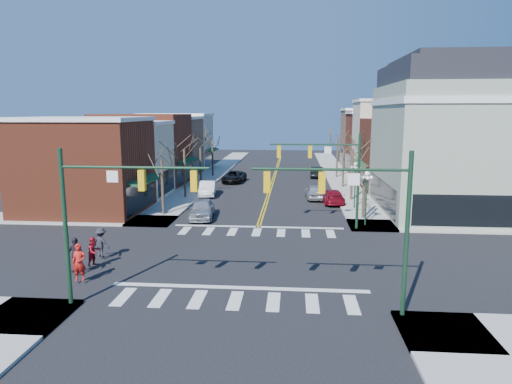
% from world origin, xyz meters
% --- Properties ---
extents(ground, '(160.00, 160.00, 0.00)m').
position_xyz_m(ground, '(0.00, 0.00, 0.00)').
color(ground, black).
rests_on(ground, ground).
extents(sidewalk_left, '(3.50, 70.00, 0.15)m').
position_xyz_m(sidewalk_left, '(-8.75, 20.00, 0.07)').
color(sidewalk_left, '#9E9B93').
rests_on(sidewalk_left, ground).
extents(sidewalk_right, '(3.50, 70.00, 0.15)m').
position_xyz_m(sidewalk_right, '(8.75, 20.00, 0.07)').
color(sidewalk_right, '#9E9B93').
rests_on(sidewalk_right, ground).
extents(bldg_left_brick_a, '(10.00, 8.50, 8.00)m').
position_xyz_m(bldg_left_brick_a, '(-15.50, 11.75, 4.00)').
color(bldg_left_brick_a, maroon).
rests_on(bldg_left_brick_a, ground).
extents(bldg_left_stucco_a, '(10.00, 7.00, 7.50)m').
position_xyz_m(bldg_left_stucco_a, '(-15.50, 19.50, 3.75)').
color(bldg_left_stucco_a, beige).
rests_on(bldg_left_stucco_a, ground).
extents(bldg_left_brick_b, '(10.00, 9.00, 8.50)m').
position_xyz_m(bldg_left_brick_b, '(-15.50, 27.50, 4.25)').
color(bldg_left_brick_b, maroon).
rests_on(bldg_left_brick_b, ground).
extents(bldg_left_tan, '(10.00, 7.50, 7.80)m').
position_xyz_m(bldg_left_tan, '(-15.50, 35.75, 3.90)').
color(bldg_left_tan, '#9C7056').
rests_on(bldg_left_tan, ground).
extents(bldg_left_stucco_b, '(10.00, 8.00, 8.20)m').
position_xyz_m(bldg_left_stucco_b, '(-15.50, 43.50, 4.10)').
color(bldg_left_stucco_b, beige).
rests_on(bldg_left_stucco_b, ground).
extents(bldg_right_brick_a, '(10.00, 8.50, 8.00)m').
position_xyz_m(bldg_right_brick_a, '(15.50, 25.75, 4.00)').
color(bldg_right_brick_a, maroon).
rests_on(bldg_right_brick_a, ground).
extents(bldg_right_stucco, '(10.00, 7.00, 10.00)m').
position_xyz_m(bldg_right_stucco, '(15.50, 33.50, 5.00)').
color(bldg_right_stucco, beige).
rests_on(bldg_right_stucco, ground).
extents(bldg_right_brick_b, '(10.00, 8.00, 8.50)m').
position_xyz_m(bldg_right_brick_b, '(15.50, 41.00, 4.25)').
color(bldg_right_brick_b, maroon).
rests_on(bldg_right_brick_b, ground).
extents(bldg_right_tan, '(10.00, 8.00, 9.00)m').
position_xyz_m(bldg_right_tan, '(15.50, 49.00, 4.50)').
color(bldg_right_tan, '#9C7056').
rests_on(bldg_right_tan, ground).
extents(victorian_corner, '(12.25, 14.25, 13.30)m').
position_xyz_m(victorian_corner, '(16.50, 14.50, 6.66)').
color(victorian_corner, '#929E89').
rests_on(victorian_corner, ground).
extents(traffic_mast_near_left, '(6.60, 0.28, 7.20)m').
position_xyz_m(traffic_mast_near_left, '(-5.55, -7.40, 4.71)').
color(traffic_mast_near_left, '#14331E').
rests_on(traffic_mast_near_left, ground).
extents(traffic_mast_near_right, '(6.60, 0.28, 7.20)m').
position_xyz_m(traffic_mast_near_right, '(5.55, -7.40, 4.71)').
color(traffic_mast_near_right, '#14331E').
rests_on(traffic_mast_near_right, ground).
extents(traffic_mast_far_right, '(6.60, 0.28, 7.20)m').
position_xyz_m(traffic_mast_far_right, '(5.55, 7.40, 4.71)').
color(traffic_mast_far_right, '#14331E').
rests_on(traffic_mast_far_right, ground).
extents(lamppost_corner, '(0.36, 0.36, 4.33)m').
position_xyz_m(lamppost_corner, '(8.20, 8.50, 2.96)').
color(lamppost_corner, '#14331E').
rests_on(lamppost_corner, ground).
extents(lamppost_midblock, '(0.36, 0.36, 4.33)m').
position_xyz_m(lamppost_midblock, '(8.20, 15.00, 2.96)').
color(lamppost_midblock, '#14331E').
rests_on(lamppost_midblock, ground).
extents(tree_left_a, '(0.24, 0.24, 4.76)m').
position_xyz_m(tree_left_a, '(-8.40, 11.00, 2.38)').
color(tree_left_a, '#382B21').
rests_on(tree_left_a, ground).
extents(tree_left_b, '(0.24, 0.24, 5.04)m').
position_xyz_m(tree_left_b, '(-8.40, 19.00, 2.52)').
color(tree_left_b, '#382B21').
rests_on(tree_left_b, ground).
extents(tree_left_c, '(0.24, 0.24, 4.55)m').
position_xyz_m(tree_left_c, '(-8.40, 27.00, 2.27)').
color(tree_left_c, '#382B21').
rests_on(tree_left_c, ground).
extents(tree_left_d, '(0.24, 0.24, 4.90)m').
position_xyz_m(tree_left_d, '(-8.40, 35.00, 2.45)').
color(tree_left_d, '#382B21').
rests_on(tree_left_d, ground).
extents(tree_right_a, '(0.24, 0.24, 4.62)m').
position_xyz_m(tree_right_a, '(8.40, 11.00, 2.31)').
color(tree_right_a, '#382B21').
rests_on(tree_right_a, ground).
extents(tree_right_b, '(0.24, 0.24, 5.18)m').
position_xyz_m(tree_right_b, '(8.40, 19.00, 2.59)').
color(tree_right_b, '#382B21').
rests_on(tree_right_b, ground).
extents(tree_right_c, '(0.24, 0.24, 4.83)m').
position_xyz_m(tree_right_c, '(8.40, 27.00, 2.42)').
color(tree_right_c, '#382B21').
rests_on(tree_right_c, ground).
extents(tree_right_d, '(0.24, 0.24, 4.97)m').
position_xyz_m(tree_right_d, '(8.40, 35.00, 2.48)').
color(tree_right_d, '#382B21').
rests_on(tree_right_d, ground).
extents(car_left_near, '(2.38, 4.93, 1.62)m').
position_xyz_m(car_left_near, '(-4.90, 10.26, 0.81)').
color(car_left_near, '#B0B1B5').
rests_on(car_left_near, ground).
extents(car_left_mid, '(2.15, 4.79, 1.53)m').
position_xyz_m(car_left_mid, '(-6.40, 20.65, 0.76)').
color(car_left_mid, white).
rests_on(car_left_mid, ground).
extents(car_left_far, '(2.85, 5.33, 1.42)m').
position_xyz_m(car_left_far, '(-4.80, 30.04, 0.71)').
color(car_left_far, black).
rests_on(car_left_far, ground).
extents(car_right_near, '(2.31, 4.87, 1.37)m').
position_xyz_m(car_right_near, '(6.40, 17.52, 0.69)').
color(car_right_near, maroon).
rests_on(car_right_near, ground).
extents(car_right_mid, '(2.08, 4.56, 1.52)m').
position_xyz_m(car_right_mid, '(4.80, 19.60, 0.76)').
color(car_right_mid, silver).
rests_on(car_right_mid, ground).
extents(car_right_far, '(1.97, 4.61, 1.48)m').
position_xyz_m(car_right_far, '(5.82, 35.49, 0.74)').
color(car_right_far, black).
rests_on(car_right_far, ground).
extents(pedestrian_red_a, '(0.77, 0.55, 1.96)m').
position_xyz_m(pedestrian_red_a, '(-8.26, -4.70, 1.13)').
color(pedestrian_red_a, red).
rests_on(pedestrian_red_a, sidewalk_left).
extents(pedestrian_red_b, '(0.91, 1.00, 1.66)m').
position_xyz_m(pedestrian_red_b, '(-8.53, -2.36, 0.98)').
color(pedestrian_red_b, '#AE121F').
rests_on(pedestrian_red_b, sidewalk_left).
extents(pedestrian_dark_a, '(1.23, 0.90, 1.94)m').
position_xyz_m(pedestrian_dark_a, '(-9.05, -3.46, 1.12)').
color(pedestrian_dark_a, '#222129').
rests_on(pedestrian_dark_a, sidewalk_left).
extents(pedestrian_dark_b, '(1.30, 1.00, 1.78)m').
position_xyz_m(pedestrian_dark_b, '(-8.78, -0.81, 1.04)').
color(pedestrian_dark_b, black).
rests_on(pedestrian_dark_b, sidewalk_left).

